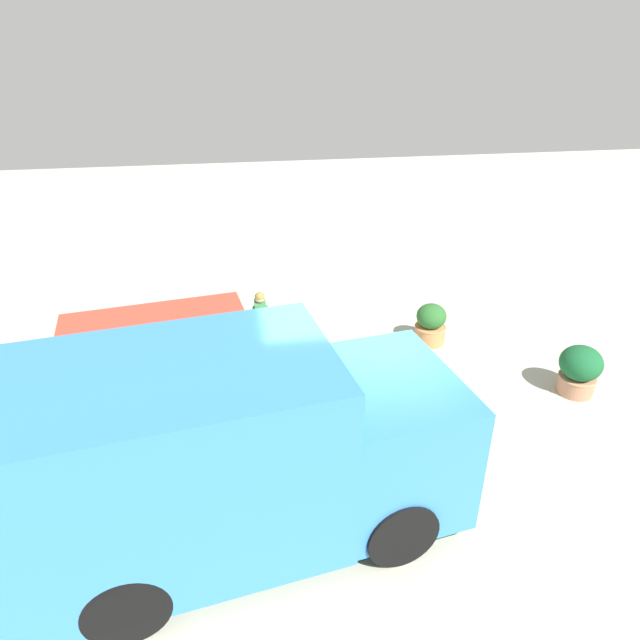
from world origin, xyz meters
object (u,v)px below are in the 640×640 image
object	(u,v)px
planter_flowering_near	(579,369)
planter_flowering_side	(431,324)
planter_flowering_far	(196,338)
food_truck	(230,459)
person_customer	(261,317)

from	to	relation	value
planter_flowering_near	planter_flowering_side	xyz separation A→B (m)	(-1.81, 2.00, -0.05)
planter_flowering_side	planter_flowering_far	bearing A→B (deg)	177.53
food_truck	person_customer	world-z (taller)	food_truck
planter_flowering_near	planter_flowering_far	size ratio (longest dim) A/B	1.13
food_truck	planter_flowering_near	world-z (taller)	food_truck
planter_flowering_far	planter_flowering_side	bearing A→B (deg)	-2.47
person_customer	planter_flowering_side	xyz separation A→B (m)	(3.15, -0.96, 0.07)
planter_flowering_side	person_customer	bearing A→B (deg)	163.12
food_truck	planter_flowering_far	bearing A→B (deg)	97.87
planter_flowering_far	person_customer	bearing A→B (deg)	32.10
person_customer	planter_flowering_near	xyz separation A→B (m)	(4.97, -2.95, 0.12)
food_truck	planter_flowering_near	size ratio (longest dim) A/B	6.07
food_truck	planter_flowering_far	world-z (taller)	food_truck
person_customer	planter_flowering_far	size ratio (longest dim) A/B	1.11
planter_flowering_near	person_customer	bearing A→B (deg)	149.26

